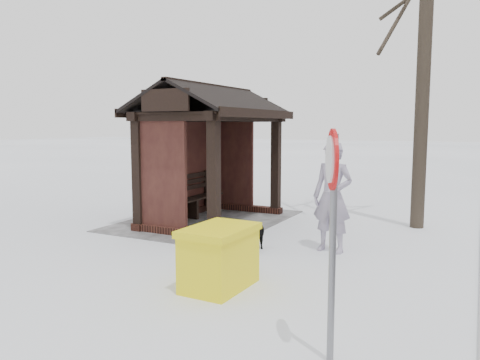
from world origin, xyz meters
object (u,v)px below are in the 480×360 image
bus_shelter (207,126)px  road_sign (332,194)px  dog (253,234)px  grit_bin (219,257)px  pedestrian (332,197)px

bus_shelter → road_sign: size_ratio=1.67×
dog → road_sign: (3.15, 2.29, 1.28)m
bus_shelter → road_sign: (4.99, 4.34, -0.59)m
dog → grit_bin: size_ratio=0.63×
dog → pedestrian: bearing=15.3°
dog → grit_bin: 1.93m
bus_shelter → grit_bin: bus_shelter is taller
pedestrian → road_sign: 3.94m
bus_shelter → dog: (1.84, 2.05, -1.87)m
dog → road_sign: road_sign is taller
bus_shelter → dog: bearing=48.0°
dog → road_sign: bearing=-64.6°
pedestrian → road_sign: road_sign is taller
pedestrian → road_sign: bearing=-65.4°
grit_bin → road_sign: size_ratio=0.51×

